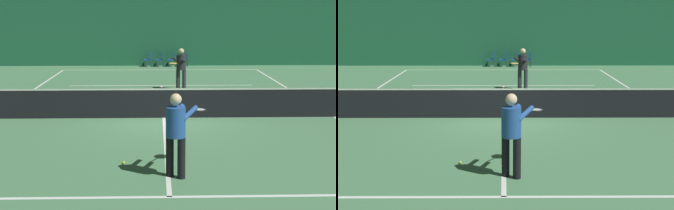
{
  "view_description": "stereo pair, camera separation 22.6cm",
  "coord_description": "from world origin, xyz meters",
  "views": [
    {
      "loc": [
        -0.24,
        -14.51,
        3.41
      ],
      "look_at": [
        0.06,
        -2.86,
        1.01
      ],
      "focal_mm": 50.0,
      "sensor_mm": 36.0,
      "label": 1
    },
    {
      "loc": [
        -0.01,
        -14.51,
        3.41
      ],
      "look_at": [
        0.06,
        -2.86,
        1.01
      ],
      "focal_mm": 50.0,
      "sensor_mm": 36.0,
      "label": 2
    }
  ],
  "objects": [
    {
      "name": "ground_plane",
      "position": [
        0.0,
        0.0,
        0.0
      ],
      "size": [
        60.0,
        60.0,
        0.0
      ],
      "primitive_type": "plane",
      "color": "#4C7F56"
    },
    {
      "name": "backdrop_curtain",
      "position": [
        0.0,
        13.98,
        2.25
      ],
      "size": [
        23.0,
        0.12,
        4.5
      ],
      "color": "#1E5B3D",
      "rests_on": "ground"
    },
    {
      "name": "court_line_baseline_far",
      "position": [
        0.0,
        11.9,
        0.0
      ],
      "size": [
        11.0,
        0.1,
        0.0
      ],
      "color": "white",
      "rests_on": "ground"
    },
    {
      "name": "court_line_service_far",
      "position": [
        0.0,
        6.4,
        0.0
      ],
      "size": [
        8.25,
        0.1,
        0.0
      ],
      "color": "white",
      "rests_on": "ground"
    },
    {
      "name": "court_line_service_near",
      "position": [
        0.0,
        -6.4,
        0.0
      ],
      "size": [
        8.25,
        0.1,
        0.0
      ],
      "color": "white",
      "rests_on": "ground"
    },
    {
      "name": "court_line_sideline_right",
      "position": [
        5.5,
        0.0,
        0.0
      ],
      "size": [
        0.1,
        23.8,
        0.0
      ],
      "color": "white",
      "rests_on": "ground"
    },
    {
      "name": "court_line_centre",
      "position": [
        0.0,
        0.0,
        0.0
      ],
      "size": [
        0.1,
        12.8,
        0.0
      ],
      "color": "white",
      "rests_on": "ground"
    },
    {
      "name": "tennis_net",
      "position": [
        0.0,
        0.0,
        0.51
      ],
      "size": [
        12.0,
        0.1,
        1.07
      ],
      "color": "black",
      "rests_on": "ground"
    },
    {
      "name": "player_near",
      "position": [
        0.17,
        -5.32,
        1.02
      ],
      "size": [
        1.05,
        1.37,
        1.76
      ],
      "rotation": [
        0.0,
        0.0,
        1.0
      ],
      "color": "black",
      "rests_on": "ground"
    },
    {
      "name": "player_far",
      "position": [
        0.81,
        5.16,
        1.03
      ],
      "size": [
        0.85,
        1.43,
        1.77
      ],
      "rotation": [
        0.0,
        0.0,
        -1.94
      ],
      "color": "#2D2D38",
      "rests_on": "ground"
    },
    {
      "name": "courtside_chair_0",
      "position": [
        -0.67,
        13.43,
        0.49
      ],
      "size": [
        0.44,
        0.44,
        0.84
      ],
      "rotation": [
        0.0,
        0.0,
        -1.57
      ],
      "color": "#2D2D2D",
      "rests_on": "ground"
    },
    {
      "name": "courtside_chair_1",
      "position": [
        0.06,
        13.43,
        0.49
      ],
      "size": [
        0.44,
        0.44,
        0.84
      ],
      "rotation": [
        0.0,
        0.0,
        -1.57
      ],
      "color": "#2D2D2D",
      "rests_on": "ground"
    },
    {
      "name": "courtside_chair_2",
      "position": [
        0.79,
        13.43,
        0.49
      ],
      "size": [
        0.44,
        0.44,
        0.84
      ],
      "rotation": [
        0.0,
        0.0,
        -1.57
      ],
      "color": "#2D2D2D",
      "rests_on": "ground"
    },
    {
      "name": "courtside_chair_3",
      "position": [
        1.51,
        13.43,
        0.49
      ],
      "size": [
        0.44,
        0.44,
        0.84
      ],
      "rotation": [
        0.0,
        0.0,
        -1.57
      ],
      "color": "#2D2D2D",
      "rests_on": "ground"
    },
    {
      "name": "tennis_ball",
      "position": [
        -0.97,
        -4.51,
        0.03
      ],
      "size": [
        0.07,
        0.07,
        0.07
      ],
      "color": "#D1DB33",
      "rests_on": "ground"
    }
  ]
}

